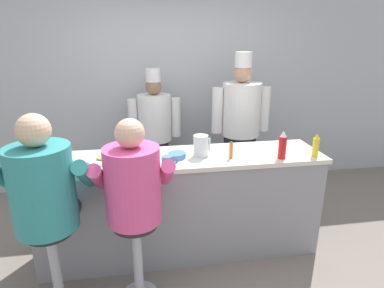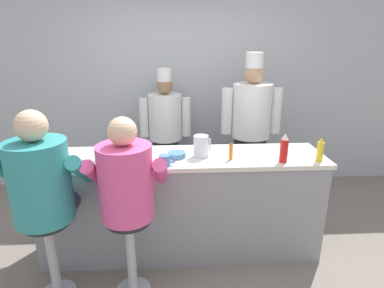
# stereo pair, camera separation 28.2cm
# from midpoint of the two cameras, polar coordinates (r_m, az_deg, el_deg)

# --- Properties ---
(ground_plane) EXTENTS (20.00, 20.00, 0.00)m
(ground_plane) POSITION_cam_midpoint_polar(r_m,az_deg,el_deg) (3.11, -3.80, -21.35)
(ground_plane) COLOR slate
(wall_back) EXTENTS (10.00, 0.06, 2.70)m
(wall_back) POSITION_cam_midpoint_polar(r_m,az_deg,el_deg) (4.36, -6.67, 9.83)
(wall_back) COLOR #B2B7BC
(wall_back) RESTS_ON ground_plane
(diner_counter) EXTENTS (2.59, 0.61, 0.98)m
(diner_counter) POSITION_cam_midpoint_polar(r_m,az_deg,el_deg) (3.09, -4.55, -10.72)
(diner_counter) COLOR gray
(diner_counter) RESTS_ON ground_plane
(ketchup_bottle_red) EXTENTS (0.07, 0.07, 0.25)m
(ketchup_bottle_red) POSITION_cam_midpoint_polar(r_m,az_deg,el_deg) (2.85, 13.10, -0.33)
(ketchup_bottle_red) COLOR red
(ketchup_bottle_red) RESTS_ON diner_counter
(mustard_bottle_yellow) EXTENTS (0.06, 0.06, 0.21)m
(mustard_bottle_yellow) POSITION_cam_midpoint_polar(r_m,az_deg,el_deg) (2.99, 18.69, -0.33)
(mustard_bottle_yellow) COLOR yellow
(mustard_bottle_yellow) RESTS_ON diner_counter
(hot_sauce_bottle_orange) EXTENTS (0.03, 0.03, 0.15)m
(hot_sauce_bottle_orange) POSITION_cam_midpoint_polar(r_m,az_deg,el_deg) (2.81, 4.12, -1.18)
(hot_sauce_bottle_orange) COLOR orange
(hot_sauce_bottle_orange) RESTS_ON diner_counter
(water_pitcher_clear) EXTENTS (0.15, 0.13, 0.19)m
(water_pitcher_clear) POSITION_cam_midpoint_polar(r_m,az_deg,el_deg) (2.85, -1.25, -0.37)
(water_pitcher_clear) COLOR silver
(water_pitcher_clear) RESTS_ON diner_counter
(breakfast_plate) EXTENTS (0.26, 0.26, 0.05)m
(breakfast_plate) POSITION_cam_midpoint_polar(r_m,az_deg,el_deg) (2.90, -18.21, -2.70)
(breakfast_plate) COLOR white
(breakfast_plate) RESTS_ON diner_counter
(cereal_bowl) EXTENTS (0.16, 0.16, 0.05)m
(cereal_bowl) POSITION_cam_midpoint_polar(r_m,az_deg,el_deg) (2.84, -5.53, -2.06)
(cereal_bowl) COLOR #4C7FB7
(cereal_bowl) RESTS_ON diner_counter
(coffee_mug_blue) EXTENTS (0.14, 0.09, 0.09)m
(coffee_mug_blue) POSITION_cam_midpoint_polar(r_m,az_deg,el_deg) (2.65, -7.38, -3.13)
(coffee_mug_blue) COLOR #4C7AB2
(coffee_mug_blue) RESTS_ON diner_counter
(diner_seated_teal) EXTENTS (0.65, 0.64, 1.53)m
(diner_seated_teal) POSITION_cam_midpoint_polar(r_m,az_deg,el_deg) (2.55, -27.64, -7.61)
(diner_seated_teal) COLOR #B2B5BA
(diner_seated_teal) RESTS_ON ground_plane
(diner_seated_pink) EXTENTS (0.61, 0.60, 1.48)m
(diner_seated_pink) POSITION_cam_midpoint_polar(r_m,az_deg,el_deg) (2.42, -13.70, -7.87)
(diner_seated_pink) COLOR #B2B5BA
(diner_seated_pink) RESTS_ON ground_plane
(cook_in_whites_near) EXTENTS (0.64, 0.41, 1.64)m
(cook_in_whites_near) POSITION_cam_midpoint_polar(r_m,az_deg,el_deg) (4.06, -8.57, 2.66)
(cook_in_whites_near) COLOR #232328
(cook_in_whites_near) RESTS_ON ground_plane
(cook_in_whites_far) EXTENTS (0.72, 0.46, 1.84)m
(cook_in_whites_far) POSITION_cam_midpoint_polar(r_m,az_deg,el_deg) (3.94, 6.59, 3.86)
(cook_in_whites_far) COLOR #232328
(cook_in_whites_far) RESTS_ON ground_plane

